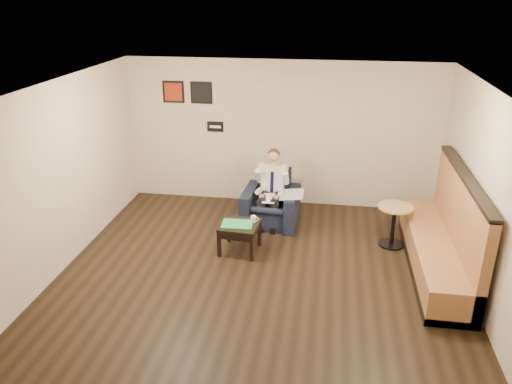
# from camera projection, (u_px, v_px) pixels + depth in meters

# --- Properties ---
(ground) EXTENTS (6.00, 6.00, 0.00)m
(ground) POSITION_uv_depth(u_px,v_px,m) (258.00, 281.00, 7.33)
(ground) COLOR black
(ground) RESTS_ON ground
(wall_back) EXTENTS (6.00, 0.02, 2.80)m
(wall_back) POSITION_uv_depth(u_px,v_px,m) (282.00, 134.00, 9.54)
(wall_back) COLOR beige
(wall_back) RESTS_ON ground
(wall_front) EXTENTS (6.00, 0.02, 2.80)m
(wall_front) POSITION_uv_depth(u_px,v_px,m) (204.00, 333.00, 4.06)
(wall_front) COLOR beige
(wall_front) RESTS_ON ground
(wall_left) EXTENTS (0.02, 6.00, 2.80)m
(wall_left) POSITION_uv_depth(u_px,v_px,m) (54.00, 181.00, 7.22)
(wall_left) COLOR beige
(wall_left) RESTS_ON ground
(wall_right) EXTENTS (0.02, 6.00, 2.80)m
(wall_right) POSITION_uv_depth(u_px,v_px,m) (490.00, 207.00, 6.37)
(wall_right) COLOR beige
(wall_right) RESTS_ON ground
(ceiling) EXTENTS (6.00, 6.00, 0.02)m
(ceiling) POSITION_uv_depth(u_px,v_px,m) (259.00, 91.00, 6.27)
(ceiling) COLOR white
(ceiling) RESTS_ON wall_back
(seating_sign) EXTENTS (0.32, 0.02, 0.20)m
(seating_sign) POSITION_uv_depth(u_px,v_px,m) (215.00, 127.00, 9.67)
(seating_sign) COLOR black
(seating_sign) RESTS_ON wall_back
(art_print_left) EXTENTS (0.42, 0.03, 0.42)m
(art_print_left) POSITION_uv_depth(u_px,v_px,m) (173.00, 92.00, 9.54)
(art_print_left) COLOR #A02E13
(art_print_left) RESTS_ON wall_back
(art_print_right) EXTENTS (0.42, 0.03, 0.42)m
(art_print_right) POSITION_uv_depth(u_px,v_px,m) (201.00, 93.00, 9.46)
(art_print_right) COLOR black
(art_print_right) RESTS_ON wall_back
(armchair) EXTENTS (1.01, 1.01, 0.94)m
(armchair) POSITION_uv_depth(u_px,v_px,m) (271.00, 199.00, 8.98)
(armchair) COLOR black
(armchair) RESTS_ON ground
(seated_man) EXTENTS (0.65, 0.94, 1.28)m
(seated_man) POSITION_uv_depth(u_px,v_px,m) (270.00, 193.00, 8.81)
(seated_man) COLOR silver
(seated_man) RESTS_ON armchair
(lap_papers) EXTENTS (0.22, 0.31, 0.01)m
(lap_papers) POSITION_uv_depth(u_px,v_px,m) (269.00, 198.00, 8.74)
(lap_papers) COLOR white
(lap_papers) RESTS_ON seated_man
(newspaper) EXTENTS (0.41, 0.51, 0.01)m
(newspaper) POSITION_uv_depth(u_px,v_px,m) (292.00, 194.00, 8.75)
(newspaper) COLOR silver
(newspaper) RESTS_ON armchair
(side_table) EXTENTS (0.65, 0.65, 0.49)m
(side_table) POSITION_uv_depth(u_px,v_px,m) (240.00, 237.00, 8.09)
(side_table) COLOR black
(side_table) RESTS_ON ground
(green_folder) EXTENTS (0.50, 0.37, 0.01)m
(green_folder) POSITION_uv_depth(u_px,v_px,m) (237.00, 224.00, 7.98)
(green_folder) COLOR #26BF5B
(green_folder) RESTS_ON side_table
(coffee_mug) EXTENTS (0.10, 0.10, 0.10)m
(coffee_mug) POSITION_uv_depth(u_px,v_px,m) (253.00, 219.00, 8.05)
(coffee_mug) COLOR white
(coffee_mug) RESTS_ON side_table
(smartphone) EXTENTS (0.17, 0.11, 0.01)m
(smartphone) POSITION_uv_depth(u_px,v_px,m) (246.00, 219.00, 8.14)
(smartphone) COLOR black
(smartphone) RESTS_ON side_table
(banquette) EXTENTS (0.70, 2.96, 1.51)m
(banquette) POSITION_uv_depth(u_px,v_px,m) (439.00, 224.00, 7.37)
(banquette) COLOR #A0673E
(banquette) RESTS_ON ground
(cafe_table) EXTENTS (0.72, 0.72, 0.71)m
(cafe_table) POSITION_uv_depth(u_px,v_px,m) (393.00, 226.00, 8.23)
(cafe_table) COLOR tan
(cafe_table) RESTS_ON ground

